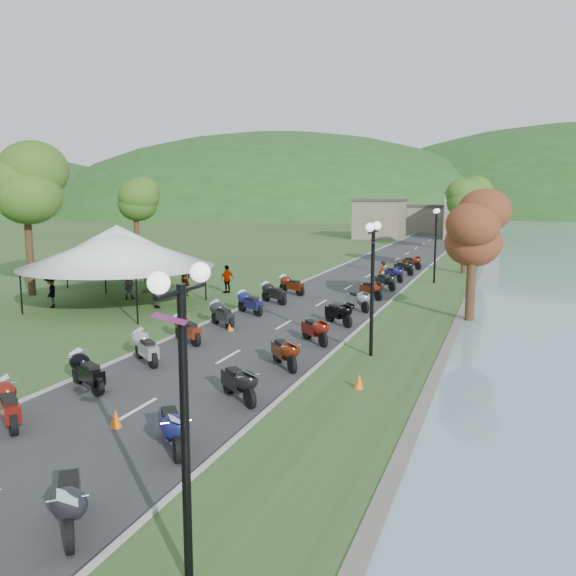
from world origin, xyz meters
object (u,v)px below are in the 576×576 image
(streetlamp_near, at_px, (185,433))
(pedestrian_b, at_px, (129,299))
(vendor_tent_main, at_px, (118,270))
(pedestrian_c, at_px, (52,308))
(pedestrian_a, at_px, (186,296))

(streetlamp_near, xyz_separation_m, pedestrian_b, (-16.13, 21.79, -2.50))
(vendor_tent_main, distance_m, pedestrian_c, 4.13)
(pedestrian_a, xyz_separation_m, pedestrian_c, (-4.98, -5.63, 0.00))
(pedestrian_a, height_order, pedestrian_c, pedestrian_a)
(streetlamp_near, relative_size, vendor_tent_main, 0.73)
(pedestrian_a, relative_size, pedestrian_c, 1.10)
(streetlamp_near, distance_m, pedestrian_b, 27.23)
(streetlamp_near, distance_m, vendor_tent_main, 24.78)
(vendor_tent_main, bearing_deg, pedestrian_a, 67.88)
(vendor_tent_main, xyz_separation_m, pedestrian_b, (-0.96, 2.20, -2.00))
(streetlamp_near, height_order, pedestrian_c, streetlamp_near)
(streetlamp_near, height_order, pedestrian_b, streetlamp_near)
(vendor_tent_main, xyz_separation_m, pedestrian_a, (1.69, 4.15, -2.00))
(streetlamp_near, bearing_deg, vendor_tent_main, 127.76)
(pedestrian_a, height_order, pedestrian_b, pedestrian_a)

